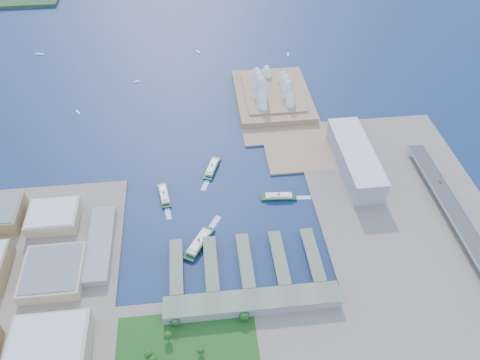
{
  "coord_description": "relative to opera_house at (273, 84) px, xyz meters",
  "views": [
    {
      "loc": [
        -30.45,
        -419.95,
        470.94
      ],
      "look_at": [
        22.01,
        57.09,
        18.0
      ],
      "focal_mm": 35.0,
      "sensor_mm": 36.0,
      "label": 1
    }
  ],
  "objects": [
    {
      "name": "opera_house",
      "position": [
        0.0,
        0.0,
        0.0
      ],
      "size": [
        134.0,
        180.0,
        58.0
      ],
      "primitive_type": null,
      "color": "white",
      "rests_on": "peninsula"
    },
    {
      "name": "boat_b",
      "position": [
        -245.5,
        85.17,
        -30.83
      ],
      "size": [
        9.21,
        6.09,
        2.35
      ],
      "primitive_type": null,
      "rotation": [
        0.0,
        0.0,
        1.96
      ],
      "color": "white",
      "rests_on": "ground"
    },
    {
      "name": "expressway",
      "position": [
        195.0,
        -340.0,
        -23.07
      ],
      "size": [
        26.0,
        340.0,
        11.85
      ],
      "primitive_type": null,
      "color": "gray",
      "rests_on": "east_land"
    },
    {
      "name": "ferry_c",
      "position": [
        -145.97,
        -318.15,
        -26.44
      ],
      "size": [
        43.72,
        57.87,
        11.12
      ],
      "primitive_type": null,
      "rotation": [
        0.0,
        0.0,
        2.59
      ],
      "color": "#0C3119",
      "rests_on": "ground"
    },
    {
      "name": "ferry_d",
      "position": [
        -30.91,
        -246.77,
        -27.31
      ],
      "size": [
        50.42,
        16.57,
        9.37
      ],
      "primitive_type": null,
      "rotation": [
        0.0,
        0.0,
        1.49
      ],
      "color": "#0C3119",
      "rests_on": "ground"
    },
    {
      "name": "ground",
      "position": [
        -105.0,
        -280.0,
        -32.0
      ],
      "size": [
        3000.0,
        3000.0,
        0.0
      ],
      "primitive_type": "plane",
      "color": "#101D4C",
      "rests_on": "ground"
    },
    {
      "name": "terminal_building",
      "position": [
        -90.0,
        -415.0,
        -23.0
      ],
      "size": [
        200.0,
        28.0,
        12.0
      ],
      "primitive_type": "cube",
      "color": "gray",
      "rests_on": "south_land"
    },
    {
      "name": "ferry_b",
      "position": [
        -119.9,
        -175.84,
        -27.2
      ],
      "size": [
        29.9,
        52.13,
        9.61
      ],
      "primitive_type": null,
      "rotation": [
        0.0,
        0.0,
        -0.36
      ],
      "color": "#0C3119",
      "rests_on": "ground"
    },
    {
      "name": "boat_d",
      "position": [
        -448.34,
        214.19,
        -30.56
      ],
      "size": [
        17.51,
        7.93,
        2.89
      ],
      "primitive_type": null,
      "rotation": [
        0.0,
        0.0,
        1.32
      ],
      "color": "white",
      "rests_on": "ground"
    },
    {
      "name": "west_land",
      "position": [
        -355.0,
        -385.0,
        -30.5
      ],
      "size": [
        220.0,
        390.0,
        3.0
      ],
      "primitive_type": "cube",
      "color": "gray",
      "rests_on": "ground"
    },
    {
      "name": "ferry_wharves",
      "position": [
        -91.0,
        -355.0,
        -27.35
      ],
      "size": [
        184.0,
        90.0,
        9.3
      ],
      "primitive_type": null,
      "color": "#5E684E",
      "rests_on": "ground"
    },
    {
      "name": "east_land",
      "position": [
        135.0,
        -330.0,
        -30.5
      ],
      "size": [
        240.0,
        500.0,
        3.0
      ],
      "primitive_type": "cube",
      "color": "gray",
      "rests_on": "ground"
    },
    {
      "name": "boat_a",
      "position": [
        -341.68,
        -4.15,
        -30.72
      ],
      "size": [
        9.53,
        13.1,
        2.55
      ],
      "primitive_type": null,
      "rotation": [
        0.0,
        0.0,
        0.53
      ],
      "color": "white",
      "rests_on": "ground"
    },
    {
      "name": "car_c",
      "position": [
        199.0,
        -255.69,
        -16.41
      ],
      "size": [
        2.07,
        5.08,
        1.47
      ],
      "primitive_type": "imported",
      "color": "slate",
      "rests_on": "expressway"
    },
    {
      "name": "boat_e",
      "position": [
        -124.62,
        187.41,
        -30.51
      ],
      "size": [
        8.38,
        12.65,
        2.97
      ],
      "primitive_type": null,
      "rotation": [
        0.0,
        0.0,
        0.41
      ],
      "color": "white",
      "rests_on": "ground"
    },
    {
      "name": "park",
      "position": [
        -165.0,
        -470.0,
        -21.0
      ],
      "size": [
        150.0,
        110.0,
        16.0
      ],
      "primitive_type": null,
      "color": "#194714",
      "rests_on": "south_land"
    },
    {
      "name": "toaster_building",
      "position": [
        90.0,
        -200.0,
        -11.5
      ],
      "size": [
        45.0,
        155.0,
        35.0
      ],
      "primitive_type": "cube",
      "color": "#97979C",
      "rests_on": "east_land"
    },
    {
      "name": "ferry_a",
      "position": [
        -191.41,
        -225.54,
        -27.34
      ],
      "size": [
        20.41,
        50.7,
        9.32
      ],
      "primitive_type": null,
      "rotation": [
        0.0,
        0.0,
        0.16
      ],
      "color": "#0C3119",
      "rests_on": "ground"
    },
    {
      "name": "peninsula",
      "position": [
        2.5,
        -20.0,
        -30.5
      ],
      "size": [
        135.0,
        220.0,
        3.0
      ],
      "primitive_type": "cube",
      "color": "#9D7956",
      "rests_on": "ground"
    },
    {
      "name": "west_buildings",
      "position": [
        -355.0,
        -350.0,
        -15.5
      ],
      "size": [
        200.0,
        280.0,
        27.0
      ],
      "primitive_type": null,
      "color": "#977A4B",
      "rests_on": "west_land"
    },
    {
      "name": "boat_c",
      "position": [
        58.05,
        156.44,
        -30.52
      ],
      "size": [
        6.31,
        13.65,
        2.96
      ],
      "primitive_type": null,
      "rotation": [
        0.0,
        0.0,
        2.95
      ],
      "color": "white",
      "rests_on": "ground"
    }
  ]
}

